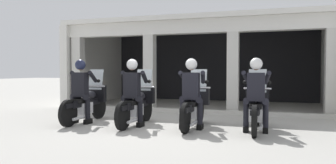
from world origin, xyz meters
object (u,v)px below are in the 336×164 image
object	(u,v)px
motorcycle_center_right	(194,106)
police_officer_far_right	(256,88)
police_officer_far_left	(81,86)
motorcycle_far_right	(256,107)
motorcycle_far_left	(87,102)
police_officer_center_right	(191,87)
motorcycle_center_left	(137,104)
police_officer_center_left	(132,87)

from	to	relation	value
motorcycle_center_right	police_officer_far_right	bearing A→B (deg)	5.17
police_officer_far_left	motorcycle_far_right	world-z (taller)	police_officer_far_left
motorcycle_far_left	police_officer_far_right	bearing A→B (deg)	5.12
motorcycle_far_left	police_officer_center_right	world-z (taller)	police_officer_center_right
motorcycle_far_right	motorcycle_center_left	bearing A→B (deg)	-167.62
police_officer_far_left	motorcycle_far_right	bearing A→B (deg)	12.86
motorcycle_far_left	motorcycle_far_right	bearing A→B (deg)	9.00
police_officer_far_left	motorcycle_center_right	distance (m)	2.85
motorcycle_center_left	police_officer_center_left	world-z (taller)	police_officer_center_left
motorcycle_center_right	motorcycle_far_right	world-z (taller)	same
motorcycle_center_left	motorcycle_center_right	bearing A→B (deg)	13.12
motorcycle_center_right	police_officer_center_right	world-z (taller)	police_officer_center_right
motorcycle_center_right	police_officer_center_left	bearing A→B (deg)	-149.48
motorcycle_far_left	police_officer_far_right	xyz separation A→B (m)	(4.19, -0.15, 0.44)
motorcycle_far_left	police_officer_center_left	size ratio (longest dim) A/B	1.29
motorcycle_far_right	police_officer_far_right	xyz separation A→B (m)	(-0.00, -0.28, 0.44)
police_officer_center_left	motorcycle_far_right	size ratio (longest dim) A/B	0.78
motorcycle_far_left	motorcycle_center_right	distance (m)	2.79
police_officer_center_left	police_officer_far_right	bearing A→B (deg)	11.84
police_officer_center_right	police_officer_far_right	xyz separation A→B (m)	(1.40, 0.04, 0.00)
motorcycle_center_left	motorcycle_far_right	world-z (taller)	same
police_officer_far_right	police_officer_far_left	bearing A→B (deg)	-168.56
police_officer_far_left	police_officer_center_right	xyz separation A→B (m)	(2.79, 0.10, 0.00)
motorcycle_far_left	motorcycle_center_right	xyz separation A→B (m)	(2.79, 0.10, 0.00)
motorcycle_far_left	police_officer_far_right	distance (m)	4.21
police_officer_center_left	motorcycle_far_right	bearing A→B (deg)	17.59
police_officer_far_left	police_officer_center_left	world-z (taller)	same
police_officer_center_left	motorcycle_far_right	world-z (taller)	police_officer_center_left
motorcycle_center_left	motorcycle_center_right	world-z (taller)	same
motorcycle_far_left	motorcycle_far_right	size ratio (longest dim) A/B	1.00
motorcycle_center_left	motorcycle_far_right	distance (m)	2.80
motorcycle_far_right	police_officer_far_left	bearing A→B (deg)	-164.70
motorcycle_far_right	police_officer_far_right	distance (m)	0.52
police_officer_far_left	police_officer_far_right	size ratio (longest dim) A/B	1.00
motorcycle_far_left	motorcycle_center_left	size ratio (longest dim) A/B	1.00
police_officer_center_left	police_officer_center_right	xyz separation A→B (m)	(1.40, 0.10, 0.00)
motorcycle_far_left	police_officer_far_right	world-z (taller)	police_officer_far_right
motorcycle_far_left	motorcycle_far_right	distance (m)	4.19
police_officer_far_right	motorcycle_center_left	bearing A→B (deg)	-173.43
motorcycle_center_right	police_officer_far_right	size ratio (longest dim) A/B	1.29
police_officer_center_left	motorcycle_far_left	bearing A→B (deg)	177.53
police_officer_center_left	motorcycle_center_right	xyz separation A→B (m)	(1.40, 0.38, -0.44)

